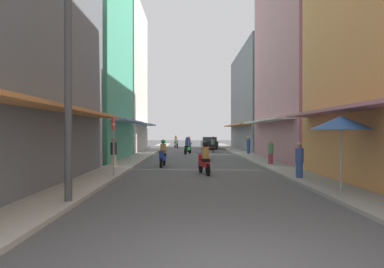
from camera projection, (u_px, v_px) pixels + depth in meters
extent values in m
plane|color=#4C4C4F|center=(195.00, 158.00, 24.03)|extent=(104.16, 104.16, 0.00)
cube|color=#ADA89E|center=(139.00, 157.00, 23.96)|extent=(1.68, 55.35, 0.12)
cube|color=gray|center=(251.00, 157.00, 24.09)|extent=(1.68, 55.35, 0.12)
cube|color=#D88C4C|center=(60.00, 108.00, 10.04)|extent=(1.10, 12.18, 0.12)
cube|color=#4CB28C|center=(80.00, 41.00, 21.81)|extent=(6.00, 8.21, 17.18)
cube|color=#8CA5CC|center=(129.00, 121.00, 21.89)|extent=(1.10, 7.39, 0.12)
cube|color=silver|center=(112.00, 79.00, 31.01)|extent=(6.00, 8.83, 14.99)
cube|color=#8CA5CC|center=(147.00, 124.00, 31.09)|extent=(1.10, 7.95, 0.12)
cube|color=#B7727F|center=(360.00, 107.00, 9.52)|extent=(1.10, 11.01, 0.12)
cube|color=#B7727F|center=(314.00, 60.00, 21.47)|extent=(6.00, 10.74, 14.27)
cube|color=silver|center=(264.00, 121.00, 21.44)|extent=(1.10, 9.67, 0.12)
cube|color=slate|center=(266.00, 101.00, 34.56)|extent=(6.00, 13.88, 11.22)
cube|color=#D88C4C|center=(235.00, 125.00, 34.53)|extent=(1.10, 12.50, 0.12)
cylinder|color=black|center=(201.00, 167.00, 15.13)|extent=(0.21, 0.56, 0.56)
cylinder|color=black|center=(208.00, 170.00, 13.92)|extent=(0.21, 0.56, 0.56)
cube|color=red|center=(204.00, 164.00, 14.48)|extent=(0.50, 1.04, 0.24)
cube|color=black|center=(206.00, 160.00, 14.28)|extent=(0.40, 0.61, 0.14)
cylinder|color=red|center=(201.00, 159.00, 15.01)|extent=(0.28, 0.28, 0.45)
cylinder|color=black|center=(201.00, 154.00, 15.01)|extent=(0.54, 0.15, 0.03)
cylinder|color=#BF8C3F|center=(205.00, 153.00, 14.33)|extent=(0.34, 0.34, 0.55)
sphere|color=black|center=(205.00, 144.00, 14.32)|extent=(0.26, 0.26, 0.26)
cylinder|color=black|center=(190.00, 151.00, 28.31)|extent=(0.25, 0.56, 0.56)
cylinder|color=black|center=(186.00, 152.00, 27.12)|extent=(0.25, 0.56, 0.56)
cube|color=#197233|center=(188.00, 149.00, 27.66)|extent=(0.58, 1.04, 0.24)
cube|color=black|center=(187.00, 147.00, 27.47)|extent=(0.44, 0.62, 0.14)
cylinder|color=#197233|center=(189.00, 146.00, 28.19)|extent=(0.28, 0.28, 0.45)
cylinder|color=black|center=(189.00, 144.00, 28.19)|extent=(0.53, 0.20, 0.03)
cylinder|color=#334C8C|center=(187.00, 143.00, 27.52)|extent=(0.34, 0.34, 0.55)
sphere|color=#1E38B7|center=(187.00, 138.00, 27.51)|extent=(0.26, 0.26, 0.26)
cylinder|color=black|center=(177.00, 146.00, 38.27)|extent=(0.23, 0.56, 0.56)
cylinder|color=black|center=(175.00, 146.00, 39.47)|extent=(0.23, 0.56, 0.56)
cube|color=#B2B2B7|center=(176.00, 144.00, 38.91)|extent=(0.54, 1.04, 0.24)
cube|color=black|center=(176.00, 142.00, 39.10)|extent=(0.42, 0.61, 0.14)
cylinder|color=#B2B2B7|center=(177.00, 143.00, 38.38)|extent=(0.28, 0.28, 0.45)
cylinder|color=black|center=(177.00, 141.00, 38.38)|extent=(0.54, 0.18, 0.03)
cylinder|color=beige|center=(176.00, 140.00, 39.05)|extent=(0.34, 0.34, 0.55)
sphere|color=orange|center=(176.00, 137.00, 39.05)|extent=(0.26, 0.26, 0.26)
cylinder|color=black|center=(161.00, 163.00, 17.11)|extent=(0.12, 0.56, 0.56)
cylinder|color=black|center=(164.00, 161.00, 18.36)|extent=(0.12, 0.56, 0.56)
cube|color=#1E38B7|center=(163.00, 158.00, 17.79)|extent=(0.35, 1.02, 0.24)
cube|color=black|center=(163.00, 154.00, 17.99)|extent=(0.32, 0.58, 0.14)
cylinder|color=#1E38B7|center=(161.00, 155.00, 17.24)|extent=(0.28, 0.28, 0.45)
cylinder|color=black|center=(161.00, 151.00, 17.24)|extent=(0.55, 0.07, 0.03)
cylinder|color=#BF8C3F|center=(163.00, 148.00, 17.93)|extent=(0.34, 0.34, 0.55)
sphere|color=#197233|center=(163.00, 142.00, 17.93)|extent=(0.26, 0.26, 0.26)
cylinder|color=black|center=(207.00, 156.00, 21.97)|extent=(0.20, 0.56, 0.56)
cylinder|color=black|center=(204.00, 158.00, 20.75)|extent=(0.20, 0.56, 0.56)
cube|color=black|center=(206.00, 154.00, 21.31)|extent=(0.48, 1.04, 0.24)
cube|color=black|center=(205.00, 151.00, 21.11)|extent=(0.39, 0.61, 0.14)
cylinder|color=black|center=(207.00, 150.00, 21.85)|extent=(0.28, 0.28, 0.45)
cylinder|color=black|center=(207.00, 147.00, 21.85)|extent=(0.54, 0.14, 0.03)
cylinder|color=black|center=(213.00, 149.00, 31.12)|extent=(0.13, 0.57, 0.56)
cylinder|color=black|center=(213.00, 150.00, 29.87)|extent=(0.13, 0.57, 0.56)
cube|color=maroon|center=(213.00, 147.00, 30.44)|extent=(0.37, 1.02, 0.24)
cube|color=black|center=(213.00, 145.00, 30.24)|extent=(0.33, 0.58, 0.14)
cylinder|color=maroon|center=(213.00, 145.00, 30.99)|extent=(0.28, 0.28, 0.45)
cylinder|color=black|center=(213.00, 143.00, 30.99)|extent=(0.55, 0.08, 0.03)
cylinder|color=#598C59|center=(213.00, 142.00, 30.29)|extent=(0.34, 0.34, 0.55)
sphere|color=maroon|center=(213.00, 138.00, 30.29)|extent=(0.26, 0.26, 0.26)
cylinder|color=black|center=(190.00, 149.00, 31.67)|extent=(0.17, 0.57, 0.56)
cylinder|color=black|center=(188.00, 149.00, 30.44)|extent=(0.17, 0.57, 0.56)
cube|color=silver|center=(189.00, 147.00, 31.01)|extent=(0.43, 1.03, 0.24)
cube|color=black|center=(189.00, 145.00, 30.81)|extent=(0.36, 0.60, 0.14)
cylinder|color=silver|center=(190.00, 145.00, 31.55)|extent=(0.28, 0.28, 0.45)
cylinder|color=black|center=(190.00, 142.00, 31.55)|extent=(0.55, 0.12, 0.03)
cylinder|color=#99333F|center=(189.00, 142.00, 30.85)|extent=(0.34, 0.34, 0.55)
sphere|color=orange|center=(189.00, 138.00, 30.85)|extent=(0.26, 0.26, 0.26)
cube|color=black|center=(209.00, 144.00, 36.31)|extent=(1.83, 4.13, 0.70)
cube|color=#333D47|center=(209.00, 139.00, 36.16)|extent=(1.64, 2.13, 0.60)
cylinder|color=black|center=(202.00, 146.00, 37.54)|extent=(0.19, 0.64, 0.64)
cylinder|color=black|center=(214.00, 146.00, 37.58)|extent=(0.19, 0.64, 0.64)
cylinder|color=black|center=(203.00, 147.00, 35.04)|extent=(0.19, 0.64, 0.64)
cylinder|color=black|center=(216.00, 147.00, 35.08)|extent=(0.19, 0.64, 0.64)
cylinder|color=beige|center=(114.00, 162.00, 16.67)|extent=(0.28, 0.28, 0.78)
cylinder|color=#262628|center=(114.00, 149.00, 16.67)|extent=(0.34, 0.34, 0.66)
sphere|color=#9E7256|center=(114.00, 140.00, 16.66)|extent=(0.22, 0.22, 0.22)
cylinder|color=#334C8C|center=(299.00, 172.00, 12.59)|extent=(0.28, 0.28, 0.73)
cylinder|color=#334C8C|center=(299.00, 156.00, 12.59)|extent=(0.34, 0.34, 0.62)
sphere|color=#9E7256|center=(299.00, 145.00, 12.58)|extent=(0.22, 0.22, 0.22)
cylinder|color=#99333F|center=(270.00, 160.00, 18.15)|extent=(0.28, 0.28, 0.73)
cylinder|color=#598C59|center=(270.00, 148.00, 18.15)|extent=(0.34, 0.34, 0.62)
sphere|color=tan|center=(271.00, 141.00, 18.15)|extent=(0.22, 0.22, 0.22)
cylinder|color=#334C8C|center=(248.00, 151.00, 26.81)|extent=(0.28, 0.28, 0.78)
cylinder|color=#334C8C|center=(248.00, 142.00, 26.80)|extent=(0.34, 0.34, 0.66)
sphere|color=tan|center=(248.00, 137.00, 26.80)|extent=(0.22, 0.22, 0.22)
cylinder|color=#99999E|center=(341.00, 158.00, 9.77)|extent=(0.05, 0.05, 2.36)
cone|color=#335999|center=(341.00, 123.00, 9.76)|extent=(1.95, 1.95, 0.45)
cylinder|color=#4C4C4F|center=(68.00, 70.00, 8.33)|extent=(0.20, 0.20, 7.41)
cylinder|color=gray|center=(114.00, 149.00, 13.03)|extent=(0.07, 0.07, 2.60)
cylinder|color=red|center=(114.00, 124.00, 13.02)|extent=(0.02, 0.60, 0.60)
cube|color=white|center=(114.00, 124.00, 13.02)|extent=(0.03, 0.40, 0.10)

